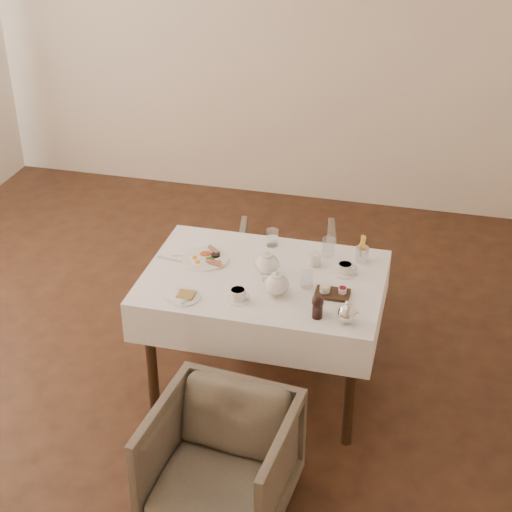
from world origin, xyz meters
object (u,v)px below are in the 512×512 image
object	(u,v)px
table	(263,294)
teapot_centre	(267,262)
breakfast_plate	(206,258)
armchair_far	(286,275)
armchair_near	(221,462)

from	to	relation	value
table	teapot_centre	xyz separation A→B (m)	(0.01, 0.03, 0.19)
breakfast_plate	teapot_centre	distance (m)	0.38
table	armchair_far	xyz separation A→B (m)	(-0.03, 0.78, -0.35)
armchair_far	armchair_near	bearing A→B (deg)	80.42
armchair_far	teapot_centre	size ratio (longest dim) A/B	3.68
armchair_near	table	bearing A→B (deg)	97.18
table	armchair_near	bearing A→B (deg)	-88.55
armchair_near	teapot_centre	size ratio (longest dim) A/B	3.76
armchair_far	teapot_centre	world-z (taller)	teapot_centre
table	armchair_far	bearing A→B (deg)	92.41
table	breakfast_plate	distance (m)	0.39
armchair_near	breakfast_plate	distance (m)	1.19
breakfast_plate	armchair_near	bearing A→B (deg)	-92.31
table	armchair_near	world-z (taller)	table
breakfast_plate	armchair_far	bearing A→B (deg)	42.26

